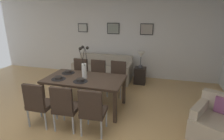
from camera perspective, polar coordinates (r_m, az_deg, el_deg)
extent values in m
plane|color=tan|center=(4.00, -13.79, -15.70)|extent=(9.00, 9.00, 0.00)
cube|color=silver|center=(6.42, -0.36, 9.89)|extent=(9.00, 0.10, 2.60)
cube|color=#3D2D23|center=(4.18, -8.68, -2.85)|extent=(1.80, 0.99, 0.05)
cube|color=#3D2D23|center=(4.46, 3.83, -6.48)|extent=(0.07, 0.07, 0.69)
cube|color=#3D2D23|center=(5.04, -15.23, -4.16)|extent=(0.07, 0.07, 0.69)
cube|color=#3D2D23|center=(3.70, 0.98, -11.77)|extent=(0.07, 0.07, 0.69)
cube|color=#3D2D23|center=(4.39, -20.97, -8.10)|extent=(0.07, 0.07, 0.69)
cube|color=#33261E|center=(3.91, -21.45, -10.18)|extent=(0.45, 0.45, 0.08)
cube|color=#33261E|center=(3.67, -23.62, -7.81)|extent=(0.42, 0.07, 0.48)
cylinder|color=#9EA0A5|center=(4.05, -17.27, -12.38)|extent=(0.04, 0.04, 0.38)
cylinder|color=#9EA0A5|center=(4.25, -21.72, -11.39)|extent=(0.04, 0.04, 0.38)
cylinder|color=#9EA0A5|center=(3.79, -20.34, -15.00)|extent=(0.04, 0.04, 0.38)
cylinder|color=#9EA0A5|center=(4.00, -24.96, -13.76)|extent=(0.04, 0.04, 0.38)
cube|color=#33261E|center=(5.19, -10.71, -2.34)|extent=(0.47, 0.47, 0.08)
cube|color=#33261E|center=(5.26, -9.85, 0.98)|extent=(0.42, 0.09, 0.48)
cylinder|color=#9EA0A5|center=(5.21, -13.42, -5.13)|extent=(0.04, 0.04, 0.38)
cylinder|color=#9EA0A5|center=(5.03, -9.73, -5.75)|extent=(0.04, 0.04, 0.38)
cylinder|color=#9EA0A5|center=(5.51, -11.33, -3.72)|extent=(0.04, 0.04, 0.38)
cylinder|color=#9EA0A5|center=(5.34, -7.79, -4.25)|extent=(0.04, 0.04, 0.38)
cube|color=#33261E|center=(3.64, -14.01, -11.59)|extent=(0.46, 0.46, 0.08)
cube|color=#33261E|center=(3.37, -15.76, -9.20)|extent=(0.42, 0.08, 0.48)
cylinder|color=#9EA0A5|center=(3.83, -9.85, -13.70)|extent=(0.04, 0.04, 0.38)
cylinder|color=#9EA0A5|center=(3.97, -15.07, -12.82)|extent=(0.04, 0.04, 0.38)
cylinder|color=#9EA0A5|center=(3.54, -12.23, -16.74)|extent=(0.04, 0.04, 0.38)
cylinder|color=#9EA0A5|center=(3.69, -17.82, -15.60)|extent=(0.04, 0.04, 0.38)
cube|color=#33261E|center=(4.98, -5.11, -2.94)|extent=(0.45, 0.45, 0.08)
cube|color=#33261E|center=(5.06, -4.37, 0.53)|extent=(0.42, 0.07, 0.48)
cylinder|color=#9EA0A5|center=(4.98, -7.90, -5.91)|extent=(0.04, 0.04, 0.38)
cylinder|color=#9EA0A5|center=(4.84, -3.79, -6.49)|extent=(0.04, 0.04, 0.38)
cylinder|color=#9EA0A5|center=(5.30, -6.16, -4.36)|extent=(0.04, 0.04, 0.38)
cylinder|color=#9EA0A5|center=(5.16, -2.28, -4.86)|extent=(0.04, 0.04, 0.38)
cube|color=#33261E|center=(3.43, -5.77, -13.05)|extent=(0.47, 0.47, 0.08)
cube|color=#33261E|center=(3.14, -6.96, -10.67)|extent=(0.42, 0.09, 0.48)
cylinder|color=#9EA0A5|center=(3.66, -1.79, -15.03)|extent=(0.04, 0.04, 0.38)
cylinder|color=#9EA0A5|center=(3.75, -7.63, -14.27)|extent=(0.04, 0.04, 0.38)
cylinder|color=#9EA0A5|center=(3.35, -3.39, -18.44)|extent=(0.04, 0.04, 0.38)
cylinder|color=#9EA0A5|center=(3.46, -9.78, -17.46)|extent=(0.04, 0.04, 0.38)
cube|color=#33261E|center=(4.84, 1.31, -3.48)|extent=(0.47, 0.47, 0.08)
cube|color=#33261E|center=(4.93, 2.03, 0.09)|extent=(0.42, 0.09, 0.48)
cylinder|color=#9EA0A5|center=(4.83, -1.59, -6.52)|extent=(0.04, 0.04, 0.38)
cylinder|color=#9EA0A5|center=(4.71, 2.76, -7.15)|extent=(0.04, 0.04, 0.38)
cylinder|color=#9EA0A5|center=(5.15, -0.05, -4.90)|extent=(0.04, 0.04, 0.38)
cylinder|color=#9EA0A5|center=(5.05, 4.04, -5.44)|extent=(0.04, 0.04, 0.38)
cylinder|color=white|center=(4.12, -8.80, -0.31)|extent=(0.11, 0.11, 0.34)
cylinder|color=black|center=(4.02, -8.17, 4.18)|extent=(0.05, 0.12, 0.37)
sphere|color=black|center=(3.98, -7.86, 6.99)|extent=(0.07, 0.07, 0.07)
cylinder|color=black|center=(4.09, -9.11, 4.35)|extent=(0.08, 0.05, 0.38)
sphere|color=black|center=(4.08, -9.28, 7.18)|extent=(0.07, 0.07, 0.07)
cylinder|color=black|center=(3.99, -9.60, 3.99)|extent=(0.15, 0.06, 0.36)
sphere|color=black|center=(3.92, -10.04, 6.74)|extent=(0.07, 0.07, 0.07)
cylinder|color=black|center=(4.24, -16.61, -2.73)|extent=(0.32, 0.32, 0.01)
cylinder|color=#2D2826|center=(4.22, -16.65, -2.31)|extent=(0.17, 0.17, 0.06)
cylinder|color=black|center=(4.22, -16.67, -2.12)|extent=(0.13, 0.13, 0.04)
cylinder|color=black|center=(4.59, -13.73, -0.91)|extent=(0.32, 0.32, 0.01)
cylinder|color=#2D2826|center=(4.58, -13.76, -0.52)|extent=(0.17, 0.17, 0.06)
cylinder|color=black|center=(4.58, -13.77, -0.34)|extent=(0.13, 0.13, 0.04)
cylinder|color=black|center=(3.98, -9.99, -3.54)|extent=(0.32, 0.32, 0.01)
cylinder|color=#2D2826|center=(3.97, -10.01, -3.10)|extent=(0.17, 0.17, 0.06)
cylinder|color=black|center=(3.97, -10.03, -2.89)|extent=(0.13, 0.13, 0.04)
cube|color=#A89E8E|center=(6.06, -2.90, -1.22)|extent=(1.88, 0.84, 0.42)
cube|color=#A89E8E|center=(6.25, -1.97, 3.22)|extent=(1.88, 0.16, 0.38)
cube|color=#A89E8E|center=(5.75, 5.50, 0.93)|extent=(0.10, 0.84, 0.20)
cube|color=#A89E8E|center=(6.30, -10.66, 2.18)|extent=(0.10, 0.84, 0.20)
cube|color=black|center=(5.81, 8.88, -1.73)|extent=(0.36, 0.36, 0.52)
cylinder|color=#4C4C51|center=(5.72, 9.02, 1.11)|extent=(0.12, 0.12, 0.08)
cylinder|color=#4C4C51|center=(5.67, 9.11, 2.85)|extent=(0.02, 0.02, 0.30)
cone|color=silver|center=(5.62, 9.21, 4.82)|extent=(0.22, 0.22, 0.18)
cube|color=#B7A893|center=(3.86, 30.42, -15.68)|extent=(1.08, 1.08, 0.40)
cube|color=#B7A893|center=(3.76, 26.11, -10.78)|extent=(0.43, 0.67, 0.18)
cube|color=#8C4C7A|center=(3.88, 32.00, -9.63)|extent=(0.30, 0.21, 0.30)
cube|color=black|center=(6.68, -9.25, 13.09)|extent=(0.36, 0.02, 0.31)
cube|color=#B2B2AD|center=(6.67, -9.30, 13.08)|extent=(0.31, 0.01, 0.26)
cube|color=black|center=(6.29, 0.40, 13.05)|extent=(0.43, 0.02, 0.38)
cube|color=gray|center=(6.28, 0.37, 13.04)|extent=(0.38, 0.01, 0.33)
cube|color=black|center=(6.09, 10.96, 12.59)|extent=(0.42, 0.02, 0.37)
cube|color=#9E9389|center=(6.08, 10.95, 12.58)|extent=(0.37, 0.01, 0.32)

